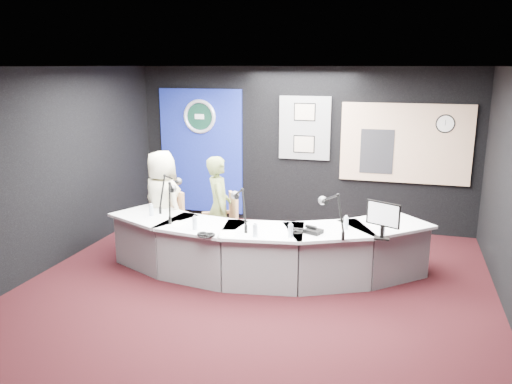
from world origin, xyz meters
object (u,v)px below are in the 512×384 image
(broadcast_desk, at_px, (261,248))
(armchair_right, at_px, (219,227))
(person_woman, at_px, (219,208))
(armchair_left, at_px, (163,223))
(person_man, at_px, (162,203))

(broadcast_desk, distance_m, armchair_right, 0.90)
(armchair_right, relative_size, person_woman, 0.62)
(broadcast_desk, distance_m, armchair_left, 1.70)
(broadcast_desk, bearing_deg, person_woman, 150.03)
(armchair_right, xyz_separation_m, person_woman, (0.00, 0.00, 0.29))
(broadcast_desk, xyz_separation_m, person_man, (-1.66, 0.38, 0.42))
(armchair_left, xyz_separation_m, person_man, (0.00, 0.00, 0.31))
(armchair_left, relative_size, armchair_right, 1.01)
(armchair_left, bearing_deg, broadcast_desk, 20.92)
(person_man, height_order, person_woman, person_man)
(broadcast_desk, bearing_deg, person_man, 167.25)
(broadcast_desk, distance_m, person_woman, 0.98)
(person_man, bearing_deg, armchair_left, -0.00)
(armchair_right, height_order, person_man, person_man)
(armchair_right, height_order, person_woman, person_woman)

